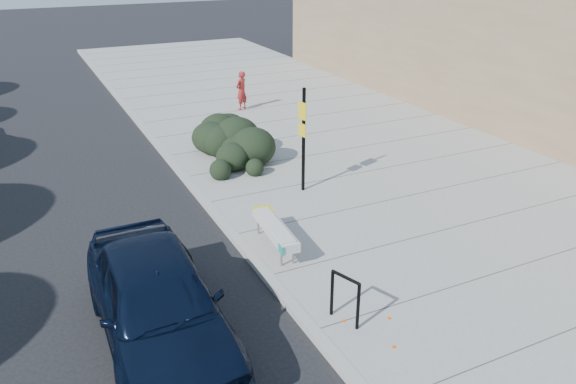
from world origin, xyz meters
The scene contains 9 objects.
ground centered at (0.00, 0.00, 0.00)m, with size 120.00×120.00×0.00m, color black.
sidewalk_near centered at (5.60, 5.00, 0.07)m, with size 11.20×50.00×0.15m, color gray.
curb_near centered at (0.00, 5.00, 0.08)m, with size 0.22×50.00×0.17m, color #9E9E99.
bench centered at (0.60, 1.00, 0.64)m, with size 0.59×2.06×0.62m.
bike_rack centered at (0.60, -2.00, 0.73)m, with size 0.26×0.63×0.97m.
sign_post centered at (2.66, 3.63, 1.78)m, with size 0.13×0.33×2.90m.
hedge centered at (1.72, 7.00, 0.84)m, with size 1.84×3.67×1.38m, color black.
sedan_navy centered at (-2.50, -0.91, 0.85)m, with size 2.01×5.00×1.70m, color black.
pedestrian centered at (4.23, 12.13, 0.94)m, with size 0.57×0.38×1.58m, color maroon.
Camera 1 is at (-4.01, -9.11, 6.49)m, focal length 35.00 mm.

